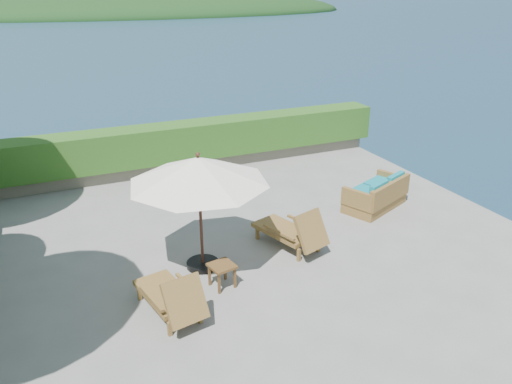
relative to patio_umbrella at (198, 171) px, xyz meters
name	(u,v)px	position (x,y,z in m)	size (l,w,h in m)	color
ground	(258,261)	(1.06, -0.24, -1.94)	(12.00, 12.00, 0.00)	gray
foundation	(258,326)	(1.06, -0.24, -3.49)	(12.00, 12.00, 3.00)	#5F584B
ocean	(258,380)	(1.06, -0.24, -4.94)	(600.00, 600.00, 0.00)	#19394D
offshore_island	(135,13)	(26.06, 139.76, -4.94)	(126.00, 57.60, 12.60)	black
planter_wall_far	(180,164)	(1.06, 5.36, -1.76)	(12.00, 0.60, 0.36)	gray
hedge_far	(178,142)	(1.06, 5.36, -1.09)	(12.40, 0.90, 1.00)	#234F16
patio_umbrella	(198,171)	(0.00, 0.00, 0.00)	(3.03, 3.03, 2.29)	black
lounge_left	(172,296)	(-0.92, -1.25, -1.57)	(0.93, 1.64, 0.89)	olive
lounge_right	(293,231)	(1.90, -0.04, -1.55)	(1.13, 1.75, 0.93)	olive
side_table	(222,269)	(0.11, -0.79, -1.57)	(0.49, 0.49, 0.44)	brown
wicker_loveseat	(377,196)	(4.65, 0.88, -1.62)	(1.87, 1.44, 0.82)	olive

